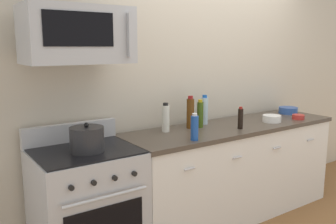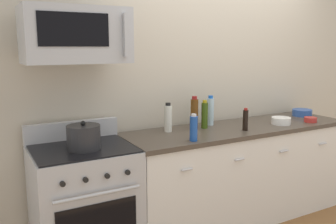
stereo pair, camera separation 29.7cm
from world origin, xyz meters
name	(u,v)px [view 1 (the left image)]	position (x,y,z in m)	size (l,w,h in m)	color
ground_plane	(231,213)	(0.00, 0.00, 0.00)	(6.45, 6.45, 0.00)	brown
back_wall	(207,78)	(0.00, 0.41, 1.35)	(5.37, 0.10, 2.70)	beige
counter_unit	(232,170)	(0.00, 0.00, 0.46)	(2.28, 0.66, 0.92)	white
range_oven	(87,207)	(-1.52, 0.00, 0.47)	(0.76, 0.69, 1.07)	#B7BABF
microwave	(77,35)	(-1.52, 0.05, 1.75)	(0.74, 0.44, 0.40)	#B7BABF
bottle_vinegar_white	(166,118)	(-0.70, 0.15, 1.04)	(0.07, 0.07, 0.26)	silver
bottle_wine_amber	(190,113)	(-0.43, 0.13, 1.06)	(0.07, 0.07, 0.30)	#59330F
bottle_soda_blue	(195,128)	(-0.68, -0.24, 1.03)	(0.06, 0.06, 0.22)	#1E4CA5
bottle_olive_oil	(200,114)	(-0.34, 0.10, 1.05)	(0.06, 0.06, 0.26)	#385114
bottle_water_clear	(204,110)	(-0.21, 0.19, 1.06)	(0.07, 0.07, 0.29)	silver
bottle_soy_sauce_dark	(240,118)	(-0.07, -0.15, 1.02)	(0.05, 0.05, 0.21)	black
bowl_red_small	(298,117)	(0.76, -0.18, 0.95)	(0.12, 0.12, 0.05)	#B72D28
bowl_blue_mixing	(288,110)	(0.95, 0.09, 0.96)	(0.21, 0.21, 0.07)	#2D519E
bowl_white_ceramic	(272,118)	(0.42, -0.11, 0.96)	(0.18, 0.18, 0.07)	white
stockpot	(87,139)	(-1.52, -0.05, 1.01)	(0.25, 0.25, 0.21)	#262628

